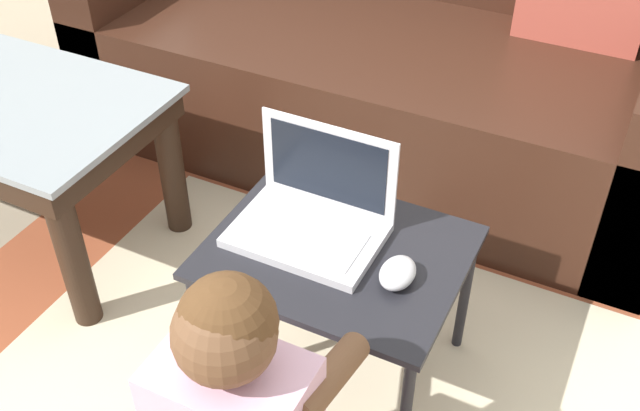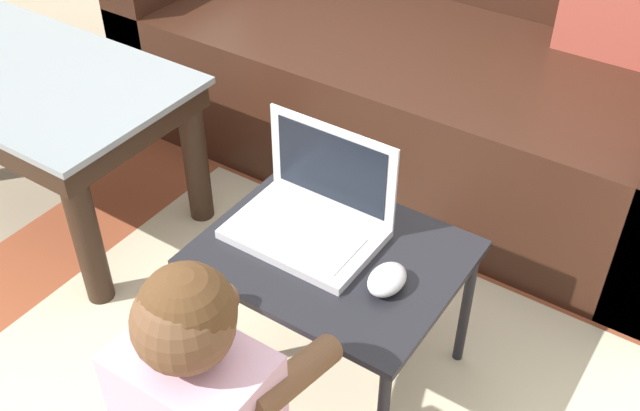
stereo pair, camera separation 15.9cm
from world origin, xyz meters
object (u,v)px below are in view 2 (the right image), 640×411
at_px(coffee_table, 22,92).
at_px(laptop, 311,217).
at_px(couch, 430,58).
at_px(computer_mouse, 387,279).
at_px(laptop_desk, 332,266).

height_order(coffee_table, laptop, laptop).
distance_m(couch, computer_mouse, 1.11).
xyz_separation_m(laptop, computer_mouse, (0.22, -0.06, -0.02)).
bearing_deg(couch, computer_mouse, -67.48).
height_order(laptop, computer_mouse, laptop).
height_order(couch, laptop_desk, couch).
bearing_deg(coffee_table, laptop_desk, -3.11).
relative_size(couch, computer_mouse, 18.61).
bearing_deg(laptop_desk, couch, 105.54).
relative_size(couch, laptop_desk, 3.45).
xyz_separation_m(couch, computer_mouse, (0.42, -1.02, 0.09)).
xyz_separation_m(couch, laptop, (0.20, -0.97, 0.11)).
distance_m(laptop, computer_mouse, 0.23).
height_order(couch, laptop, couch).
xyz_separation_m(couch, laptop_desk, (0.28, -0.99, 0.02)).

